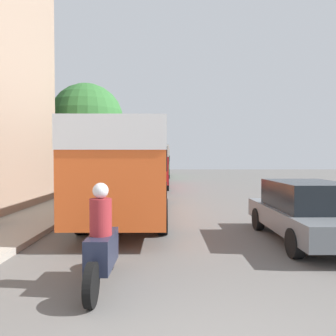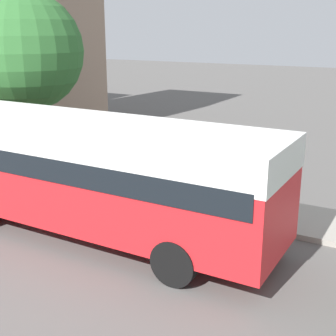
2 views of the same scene
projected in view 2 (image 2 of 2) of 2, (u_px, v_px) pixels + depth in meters
name	position (u px, v px, depth m)	size (l,w,h in m)	color
bus_following	(91.00, 162.00, 11.51)	(2.63, 9.74, 2.95)	red
street_tree	(24.00, 52.00, 16.31)	(4.17, 4.17, 6.25)	brown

